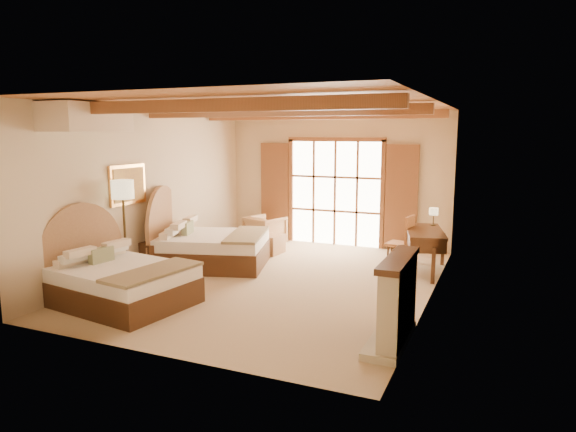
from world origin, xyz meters
The scene contains 19 objects.
floor centered at (0.00, 0.00, 0.00)m, with size 7.00×7.00×0.00m, color tan.
wall_back centered at (0.00, 3.50, 1.60)m, with size 5.50×5.50×0.00m, color beige.
wall_left centered at (-2.75, 0.00, 1.60)m, with size 7.00×7.00×0.00m, color beige.
wall_right centered at (2.75, 0.00, 1.60)m, with size 7.00×7.00×0.00m, color beige.
ceiling centered at (0.00, 0.00, 3.20)m, with size 7.00×7.00×0.00m, color #B66E40.
ceiling_beams centered at (0.00, 0.00, 3.08)m, with size 5.39×4.60×0.18m, color brown, non-canonical shape.
french_doors centered at (0.00, 3.44, 1.25)m, with size 3.95×0.08×2.60m.
fireplace centered at (2.60, -2.00, 0.51)m, with size 0.46×1.40×1.16m.
painting centered at (-2.70, -0.75, 1.75)m, with size 0.06×0.95×0.75m.
canopy_valance centered at (-2.40, -2.00, 2.95)m, with size 0.70×1.40×0.45m, color beige.
bed_near centered at (-1.87, -2.14, 0.41)m, with size 2.29×1.85×1.36m.
bed_far centered at (-1.84, 0.48, 0.43)m, with size 2.60×2.18×1.43m.
nightstand centered at (-2.50, -0.33, 0.29)m, with size 0.48×0.48×0.58m, color #462615.
floor_lamp centered at (-2.50, -1.14, 1.60)m, with size 0.40×0.40×1.88m.
armchair centered at (-1.47, 2.57, 0.37)m, with size 0.79×0.81×0.74m, color #AD8053.
ottoman centered at (-1.09, 1.95, 0.21)m, with size 0.59×0.59×0.43m, color #A47A4E.
desk centered at (2.40, 1.68, 0.45)m, with size 1.03×1.68×0.84m.
desk_chair centered at (1.91, 1.91, 0.33)m, with size 0.54×0.54×1.07m.
desk_lamp centered at (2.48, 2.26, 1.12)m, with size 0.18×0.18×0.36m.
Camera 1 is at (3.80, -8.36, 2.72)m, focal length 32.00 mm.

